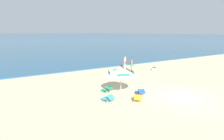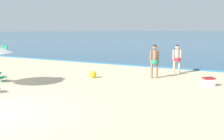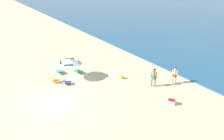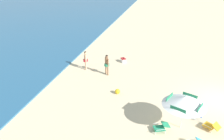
{
  "view_description": "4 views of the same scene",
  "coord_description": "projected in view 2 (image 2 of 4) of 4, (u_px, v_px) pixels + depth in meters",
  "views": [
    {
      "loc": [
        -10.88,
        -7.96,
        4.61
      ],
      "look_at": [
        -1.56,
        7.21,
        0.9
      ],
      "focal_mm": 29.1,
      "sensor_mm": 36.0,
      "label": 1
    },
    {
      "loc": [
        7.4,
        -4.95,
        2.51
      ],
      "look_at": [
        0.82,
        6.33,
        0.64
      ],
      "focal_mm": 44.55,
      "sensor_mm": 36.0,
      "label": 2
    },
    {
      "loc": [
        12.79,
        -2.08,
        8.02
      ],
      "look_at": [
        -1.13,
        6.14,
        1.02
      ],
      "focal_mm": 28.89,
      "sensor_mm": 36.0,
      "label": 3
    },
    {
      "loc": [
        -14.98,
        3.81,
        8.71
      ],
      "look_at": [
        -0.05,
        7.7,
        1.47
      ],
      "focal_mm": 37.5,
      "sensor_mm": 36.0,
      "label": 4
    }
  ],
  "objects": [
    {
      "name": "cooler_box",
      "position": [
        208.0,
        82.0,
        12.55
      ],
      "size": [
        0.6,
        0.58,
        0.43
      ],
      "color": "white",
      "rests_on": "ground"
    },
    {
      "name": "person_standing_near_shore",
      "position": [
        177.0,
        57.0,
        16.06
      ],
      "size": [
        0.45,
        0.41,
        1.67
      ],
      "color": "#D8A87F",
      "rests_on": "ground"
    },
    {
      "name": "beach_ball",
      "position": [
        93.0,
        74.0,
        14.72
      ],
      "size": [
        0.37,
        0.37,
        0.37
      ],
      "primitive_type": "sphere",
      "color": "yellow",
      "rests_on": "ground"
    },
    {
      "name": "person_standing_beside",
      "position": [
        155.0,
        59.0,
        14.55
      ],
      "size": [
        0.43,
        0.43,
        1.76
      ],
      "color": "#8C6042",
      "rests_on": "ground"
    }
  ]
}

